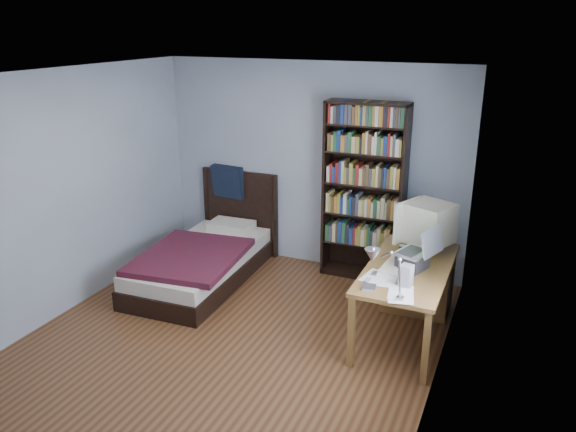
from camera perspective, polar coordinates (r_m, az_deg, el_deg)
The scene contains 14 objects.
room at distance 5.02m, azimuth -6.07°, elevation -0.33°, with size 4.20×4.24×2.50m.
desk at distance 5.94m, azimuth 12.77°, elevation -6.29°, with size 0.75×1.53×0.73m.
crt_monitor at distance 5.75m, azimuth 13.91°, elevation -0.74°, with size 0.58×0.54×0.51m.
laptop at distance 5.35m, azimuth 12.75°, elevation -4.13°, with size 0.43×0.40×0.41m.
desk_lamp at distance 4.27m, azimuth 9.08°, elevation -4.47°, with size 0.23×0.52×0.61m.
keyboard at distance 5.39m, azimuth 10.70°, elevation -4.95°, with size 0.17×0.43×0.03m, color beige.
speaker at distance 5.00m, azimuth 11.93°, elevation -5.97°, with size 0.10×0.10×0.20m, color gray.
soda_can at distance 5.65m, azimuth 11.48°, elevation -3.46°, with size 0.06×0.06×0.11m, color #073608.
mouse at distance 5.69m, azimuth 12.35°, elevation -3.76°, with size 0.06×0.10×0.03m, color silver.
phone_silver at distance 5.20m, azimuth 8.77°, elevation -5.81°, with size 0.05×0.10×0.02m, color silver.
phone_grey at distance 5.06m, azimuth 8.06°, elevation -6.50°, with size 0.04×0.09×0.02m, color gray.
external_drive at distance 4.94m, azimuth 8.24°, elevation -7.20°, with size 0.11×0.11×0.02m, color gray.
bookshelf at distance 6.54m, azimuth 7.73°, elevation 2.39°, with size 0.94×0.30×2.09m.
bed at distance 6.76m, azimuth -8.48°, elevation -4.23°, with size 1.20×2.11×1.16m.
Camera 1 is at (2.38, -4.11, 2.92)m, focal length 35.00 mm.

